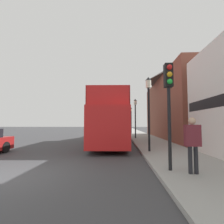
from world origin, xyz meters
The scene contains 10 objects.
ground_plane centered at (0.00, 21.00, 0.00)m, with size 144.00×144.00×0.00m, color #3D3D3F.
sidewalk centered at (6.72, 18.00, 0.07)m, with size 3.32×108.00×0.14m.
brick_terrace_rear centered at (11.38, 15.52, 4.75)m, with size 6.00×16.59×9.49m.
tour_bus centered at (3.01, 8.89, 1.81)m, with size 2.85×10.13×3.95m.
parked_car_ahead_of_bus centered at (3.96, 16.19, 0.66)m, with size 1.86×4.15×1.38m.
pedestrian_nearest centered at (6.22, 0.27, 1.24)m, with size 0.48×0.26×1.82m.
traffic_signal centered at (5.59, 0.65, 2.90)m, with size 0.28×0.42×3.77m.
lamp_post_nearest centered at (5.57, 4.92, 3.23)m, with size 0.35×0.35×4.46m.
lamp_post_second centered at (5.58, 14.28, 3.23)m, with size 0.35×0.35×4.45m.
lamp_post_third centered at (5.70, 23.63, 3.17)m, with size 0.35×0.35×4.36m.
Camera 1 is at (3.85, -5.60, 1.75)m, focal length 28.00 mm.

